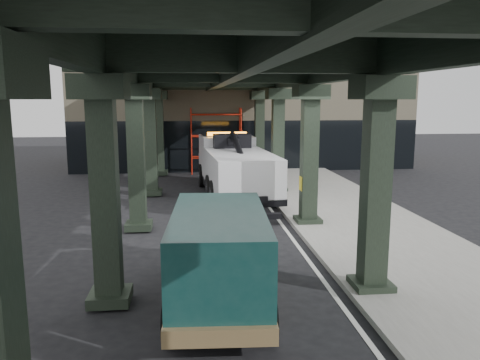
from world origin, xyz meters
TOP-DOWN VIEW (x-y plane):
  - ground at (0.00, 0.00)m, footprint 90.00×90.00m
  - sidewalk at (4.50, 2.00)m, footprint 5.00×40.00m
  - lane_stripe at (1.70, 2.00)m, footprint 0.12×38.00m
  - viaduct at (-0.40, 2.00)m, footprint 7.40×32.00m
  - building at (2.00, 20.00)m, footprint 22.00×10.00m
  - scaffolding at (0.00, 14.64)m, footprint 3.08×0.88m
  - tow_truck at (0.42, 7.57)m, footprint 3.25×9.39m
  - towed_van at (-0.98, -4.21)m, footprint 2.40×5.44m

SIDE VIEW (x-z plane):
  - ground at x=0.00m, z-range 0.00..0.00m
  - lane_stripe at x=1.70m, z-range 0.00..0.01m
  - sidewalk at x=4.50m, z-range 0.00..0.15m
  - towed_van at x=-0.98m, z-range 0.08..2.24m
  - tow_truck at x=0.42m, z-range -0.04..2.99m
  - scaffolding at x=0.00m, z-range 0.11..4.11m
  - building at x=2.00m, z-range 0.00..8.00m
  - viaduct at x=-0.40m, z-range 2.26..8.66m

